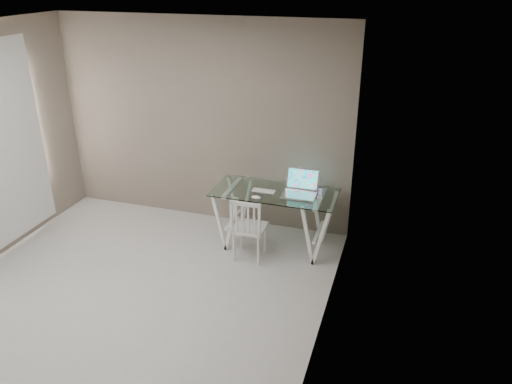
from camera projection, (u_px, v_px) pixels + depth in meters
The scene contains 7 objects.
room at pixel (95, 151), 4.47m from camera, with size 4.50×4.52×2.71m.
desk at pixel (275, 218), 6.16m from camera, with size 1.50×0.70×0.75m.
chair at pixel (248, 227), 5.84m from camera, with size 0.38×0.38×0.81m.
laptop at pixel (301, 188), 5.95m from camera, with size 0.40×0.37×0.27m.
keyboard at pixel (264, 191), 6.02m from camera, with size 0.30×0.13×0.01m, color silver.
mouse at pixel (256, 197), 5.82m from camera, with size 0.12×0.07×0.04m, color white.
phone_dock at pixel (320, 195), 5.86m from camera, with size 0.06×0.06×0.12m.
Camera 1 is at (2.58, -3.57, 3.22)m, focal length 35.00 mm.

